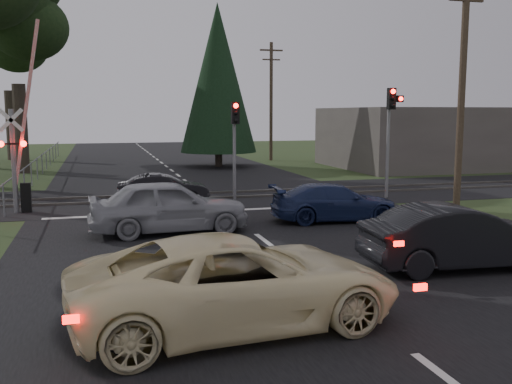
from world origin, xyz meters
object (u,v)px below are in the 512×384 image
object	(u,v)px
crossing_signal	(20,157)
utility_pole_far	(209,104)
traffic_signal_center	(235,134)
utility_pole_mid	(271,99)
traffic_signal_right	(391,121)
blue_sedan	(335,203)
dark_car_far	(163,189)
cream_coupe	(237,282)
dark_hatchback	(460,237)
silver_car	(169,206)
utility_pole_near	(462,84)

from	to	relation	value
crossing_signal	utility_pole_far	distance (m)	47.96
crossing_signal	traffic_signal_center	distance (m)	8.36
utility_pole_mid	traffic_signal_right	bearing A→B (deg)	-92.66
crossing_signal	utility_pole_far	bearing A→B (deg)	70.77
blue_sedan	dark_car_far	bearing A→B (deg)	49.96
cream_coupe	blue_sedan	xyz separation A→B (m)	(5.50, 8.54, -0.16)
dark_hatchback	blue_sedan	distance (m)	6.39
blue_sedan	crossing_signal	bearing A→B (deg)	71.65
traffic_signal_center	blue_sedan	distance (m)	6.28
utility_pole_far	dark_hatchback	world-z (taller)	utility_pole_far
cream_coupe	silver_car	distance (m)	8.13
traffic_signal_center	utility_pole_near	world-z (taller)	utility_pole_near
silver_car	cream_coupe	bearing A→B (deg)	179.27
crossing_signal	silver_car	distance (m)	7.03
crossing_signal	traffic_signal_right	distance (m)	14.88
cream_coupe	utility_pole_near	bearing A→B (deg)	-54.40
silver_car	traffic_signal_center	bearing A→B (deg)	-32.64
traffic_signal_right	traffic_signal_center	world-z (taller)	traffic_signal_right
crossing_signal	dark_hatchback	size ratio (longest dim) A/B	1.52
utility_pole_mid	dark_hatchback	xyz separation A→B (m)	(-4.93, -31.18, -3.97)
silver_car	utility_pole_far	bearing A→B (deg)	-14.29
utility_pole_near	crossing_signal	bearing A→B (deg)	166.50
utility_pole_far	cream_coupe	xyz separation A→B (m)	(-10.83, -58.34, -3.94)
traffic_signal_right	traffic_signal_center	xyz separation A→B (m)	(-6.55, 1.20, -0.51)
utility_pole_far	utility_pole_mid	bearing A→B (deg)	-90.00
dark_car_far	utility_pole_near	bearing A→B (deg)	-109.81
crossing_signal	utility_pole_mid	bearing A→B (deg)	52.03
traffic_signal_right	utility_pole_far	distance (m)	45.56
silver_car	blue_sedan	size ratio (longest dim) A/B	1.10
utility_pole_far	blue_sedan	distance (m)	50.25
traffic_signal_center	silver_car	bearing A→B (deg)	-120.70
traffic_signal_center	dark_car_far	bearing A→B (deg)	-176.27
traffic_signal_right	silver_car	world-z (taller)	traffic_signal_right
traffic_signal_right	utility_pole_far	bearing A→B (deg)	88.80
silver_car	dark_car_far	bearing A→B (deg)	-6.60
traffic_signal_right	utility_pole_mid	world-z (taller)	utility_pole_mid
blue_sedan	cream_coupe	bearing A→B (deg)	152.54
traffic_signal_center	traffic_signal_right	bearing A→B (deg)	-10.41
crossing_signal	silver_car	xyz separation A→B (m)	(4.77, -5.00, -1.24)
utility_pole_near	utility_pole_mid	bearing A→B (deg)	90.00
traffic_signal_center	utility_pole_mid	distance (m)	20.82
utility_pole_near	dark_car_far	xyz separation A→B (m)	(-10.53, 4.48, -4.12)
traffic_signal_right	utility_pole_near	world-z (taller)	utility_pole_near
utility_pole_far	utility_pole_near	bearing A→B (deg)	-90.00
crossing_signal	cream_coupe	xyz separation A→B (m)	(4.95, -13.13, -1.27)
utility_pole_near	blue_sedan	distance (m)	6.76
utility_pole_near	silver_car	bearing A→B (deg)	-173.69
dark_car_far	traffic_signal_center	bearing A→B (deg)	-83.04
traffic_signal_right	silver_car	bearing A→B (deg)	-154.97
cream_coupe	blue_sedan	world-z (taller)	cream_coupe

